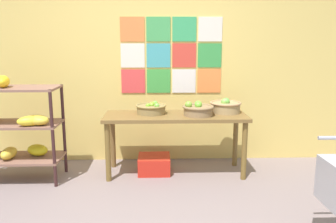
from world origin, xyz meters
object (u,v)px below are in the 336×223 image
at_px(fruit_basket_back_right, 151,108).
at_px(produce_crate_under_table, 154,164).
at_px(display_table, 176,122).
at_px(banana_shelf_unit, 14,122).
at_px(fruit_basket_centre, 225,106).
at_px(fruit_basket_left, 198,110).

height_order(fruit_basket_back_right, produce_crate_under_table, fruit_basket_back_right).
xyz_separation_m(display_table, produce_crate_under_table, (-0.25, 0.02, -0.52)).
relative_size(banana_shelf_unit, fruit_basket_centre, 3.21).
xyz_separation_m(fruit_basket_left, produce_crate_under_table, (-0.50, 0.08, -0.68)).
bearing_deg(fruit_basket_back_right, display_table, -11.92).
xyz_separation_m(display_table, fruit_basket_back_right, (-0.28, 0.06, 0.15)).
relative_size(fruit_basket_left, fruit_basket_centre, 0.97).
height_order(fruit_basket_centre, produce_crate_under_table, fruit_basket_centre).
distance_m(fruit_basket_left, fruit_basket_back_right, 0.54).
xyz_separation_m(fruit_basket_left, fruit_basket_centre, (0.34, 0.16, 0.01)).
bearing_deg(banana_shelf_unit, display_table, 4.56).
distance_m(fruit_basket_back_right, produce_crate_under_table, 0.67).
xyz_separation_m(display_table, fruit_basket_left, (0.25, -0.06, 0.16)).
xyz_separation_m(banana_shelf_unit, produce_crate_under_table, (1.53, 0.17, -0.57)).
xyz_separation_m(banana_shelf_unit, fruit_basket_centre, (2.38, 0.24, 0.11)).
bearing_deg(fruit_basket_left, fruit_basket_back_right, 167.41).
height_order(banana_shelf_unit, display_table, banana_shelf_unit).
relative_size(display_table, fruit_basket_back_right, 4.62).
bearing_deg(produce_crate_under_table, fruit_basket_centre, 4.99).
relative_size(banana_shelf_unit, produce_crate_under_table, 3.16).
bearing_deg(fruit_basket_left, produce_crate_under_table, 170.66).
relative_size(banana_shelf_unit, display_table, 0.72).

